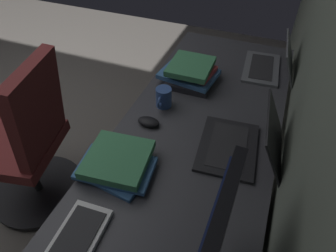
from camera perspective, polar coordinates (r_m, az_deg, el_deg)
name	(u,v)px	position (r m, az deg, el deg)	size (l,w,h in m)	color
desk	(179,178)	(1.24, 2.19, -10.05)	(2.34, 0.71, 0.73)	#38383D
drawer_pedestal	(179,230)	(1.48, 2.13, -19.41)	(0.40, 0.51, 0.69)	#38383D
laptop_leftmost	(272,64)	(1.81, 19.45, 11.25)	(0.36, 0.29, 0.19)	#595B60
laptop_left	(246,143)	(1.26, 14.71, -3.16)	(0.36, 0.36, 0.22)	black
mouse_main	(149,122)	(1.36, -3.76, 0.81)	(0.06, 0.10, 0.03)	black
book_stack_near	(191,73)	(1.62, 4.40, 10.13)	(0.25, 0.32, 0.11)	black
book_stack_far	(117,164)	(1.18, -9.81, -7.21)	(0.26, 0.31, 0.07)	#38669E
coffee_mug	(163,98)	(1.45, -0.88, 5.50)	(0.12, 0.08, 0.10)	#335193
office_chair	(30,148)	(1.81, -25.06, -3.82)	(0.56, 0.59, 0.97)	maroon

